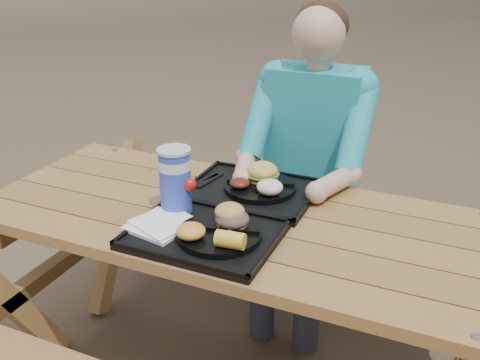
% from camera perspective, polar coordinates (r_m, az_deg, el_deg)
% --- Properties ---
extents(picnic_table, '(1.80, 1.49, 0.75)m').
position_cam_1_polar(picnic_table, '(2.01, 0.00, -13.28)').
color(picnic_table, '#999999').
rests_on(picnic_table, ground).
extents(tray_near, '(0.45, 0.35, 0.02)m').
position_cam_1_polar(tray_near, '(1.67, -3.84, -5.93)').
color(tray_near, black).
rests_on(tray_near, picnic_table).
extents(tray_far, '(0.45, 0.35, 0.02)m').
position_cam_1_polar(tray_far, '(1.95, 1.22, -1.26)').
color(tray_far, black).
rests_on(tray_far, picnic_table).
extents(plate_near, '(0.26, 0.26, 0.02)m').
position_cam_1_polar(plate_near, '(1.63, -2.22, -5.80)').
color(plate_near, black).
rests_on(plate_near, tray_near).
extents(plate_far, '(0.26, 0.26, 0.02)m').
position_cam_1_polar(plate_far, '(1.93, 2.16, -0.76)').
color(plate_far, black).
rests_on(plate_far, tray_far).
extents(napkin_stack, '(0.20, 0.20, 0.02)m').
position_cam_1_polar(napkin_stack, '(1.71, -8.49, -4.66)').
color(napkin_stack, white).
rests_on(napkin_stack, tray_near).
extents(soda_cup, '(0.10, 0.10, 0.21)m').
position_cam_1_polar(soda_cup, '(1.76, -6.91, -0.18)').
color(soda_cup, '#1832B6').
rests_on(soda_cup, tray_near).
extents(condiment_bbq, '(0.05, 0.05, 0.03)m').
position_cam_1_polar(condiment_bbq, '(1.76, -1.87, -3.28)').
color(condiment_bbq, black).
rests_on(condiment_bbq, tray_near).
extents(condiment_mustard, '(0.05, 0.05, 0.03)m').
position_cam_1_polar(condiment_mustard, '(1.72, -0.05, -3.94)').
color(condiment_mustard, '#FDF41C').
rests_on(condiment_mustard, tray_near).
extents(sandwich, '(0.10, 0.10, 0.10)m').
position_cam_1_polar(sandwich, '(1.64, -0.85, -3.24)').
color(sandwich, '#C38F45').
rests_on(sandwich, plate_near).
extents(mac_cheese, '(0.09, 0.09, 0.04)m').
position_cam_1_polar(mac_cheese, '(1.59, -5.28, -5.45)').
color(mac_cheese, gold).
rests_on(mac_cheese, plate_near).
extents(corn_cob, '(0.09, 0.09, 0.05)m').
position_cam_1_polar(corn_cob, '(1.53, -1.05, -6.39)').
color(corn_cob, yellow).
rests_on(corn_cob, plate_near).
extents(cutlery_far, '(0.05, 0.15, 0.01)m').
position_cam_1_polar(cutlery_far, '(2.01, -3.29, -0.01)').
color(cutlery_far, black).
rests_on(cutlery_far, tray_far).
extents(burger, '(0.12, 0.12, 0.10)m').
position_cam_1_polar(burger, '(1.95, 2.39, 1.42)').
color(burger, gold).
rests_on(burger, plate_far).
extents(baked_beans, '(0.07, 0.07, 0.03)m').
position_cam_1_polar(baked_beans, '(1.90, -0.02, -0.32)').
color(baked_beans, '#561E11').
rests_on(baked_beans, plate_far).
extents(potato_salad, '(0.09, 0.09, 0.05)m').
position_cam_1_polar(potato_salad, '(1.85, 3.19, -0.76)').
color(potato_salad, '#F4E7CF').
rests_on(potato_salad, plate_far).
extents(diner, '(0.48, 0.84, 1.28)m').
position_cam_1_polar(diner, '(2.34, 7.54, -0.10)').
color(diner, teal).
rests_on(diner, ground).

